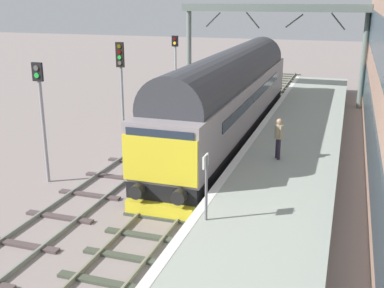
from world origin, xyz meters
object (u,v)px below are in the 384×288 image
object	(u,v)px
diesel_locomotive	(230,94)
waiting_passenger	(279,135)
signal_post_mid	(121,76)
signal_post_far	(175,63)
platform_number_sign	(206,177)
signal_post_near	(42,110)

from	to	relation	value
diesel_locomotive	waiting_passenger	size ratio (longest dim) A/B	11.96
signal_post_mid	signal_post_far	bearing A→B (deg)	90.00
signal_post_mid	waiting_passenger	xyz separation A→B (m)	(8.80, -4.07, -1.26)
waiting_passenger	diesel_locomotive	bearing A→B (deg)	5.21
diesel_locomotive	waiting_passenger	xyz separation A→B (m)	(3.26, -5.15, -0.50)
diesel_locomotive	platform_number_sign	size ratio (longest dim) A/B	9.99
diesel_locomotive	signal_post_far	distance (m)	9.00
signal_post_near	signal_post_mid	distance (m)	6.92
signal_post_near	signal_post_mid	world-z (taller)	signal_post_mid
signal_post_near	platform_number_sign	xyz separation A→B (m)	(7.64, -3.30, -0.67)
signal_post_near	waiting_passenger	distance (m)	9.30
signal_post_mid	signal_post_far	xyz separation A→B (m)	(-0.00, 8.16, -0.31)
diesel_locomotive	signal_post_near	size ratio (longest dim) A/B	4.06
diesel_locomotive	signal_post_mid	distance (m)	5.70
signal_post_mid	signal_post_near	bearing A→B (deg)	-90.00
diesel_locomotive	signal_post_far	bearing A→B (deg)	128.05
diesel_locomotive	signal_post_mid	size ratio (longest dim) A/B	3.92
diesel_locomotive	waiting_passenger	world-z (taller)	diesel_locomotive
platform_number_sign	waiting_passenger	world-z (taller)	platform_number_sign
signal_post_mid	signal_post_far	distance (m)	8.17
signal_post_mid	signal_post_far	size ratio (longest dim) A/B	1.05
platform_number_sign	waiting_passenger	xyz separation A→B (m)	(1.15, 6.15, -0.32)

